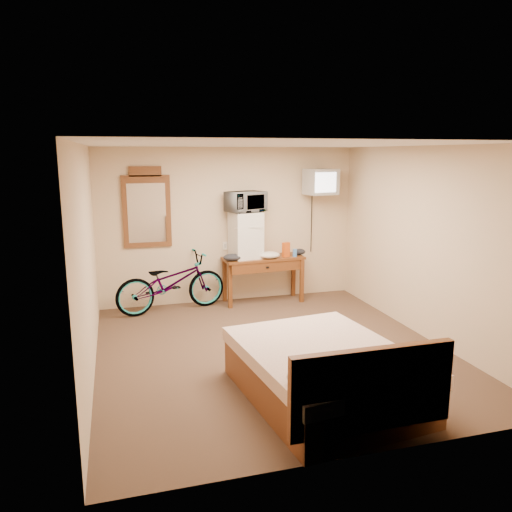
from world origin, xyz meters
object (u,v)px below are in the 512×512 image
(wall_mirror, at_px, (147,209))
(crt_television, at_px, (321,182))
(desk, at_px, (264,265))
(bed, at_px, (327,373))
(mini_fridge, at_px, (246,235))
(microwave, at_px, (246,202))
(blue_cup, at_px, (295,253))
(bicycle, at_px, (171,282))

(wall_mirror, bearing_deg, crt_television, -5.18)
(desk, xyz_separation_m, bed, (-0.38, -3.38, -0.33))
(wall_mirror, bearing_deg, mini_fridge, -7.75)
(desk, distance_m, bed, 3.42)
(crt_television, xyz_separation_m, wall_mirror, (-2.77, 0.25, -0.38))
(crt_television, bearing_deg, microwave, 177.97)
(crt_television, bearing_deg, mini_fridge, 177.97)
(mini_fridge, bearing_deg, blue_cup, -9.34)
(mini_fridge, height_order, microwave, microwave)
(bicycle, bearing_deg, mini_fridge, -96.27)
(microwave, bearing_deg, desk, -33.91)
(desk, distance_m, crt_television, 1.64)
(desk, distance_m, blue_cup, 0.55)
(mini_fridge, relative_size, wall_mirror, 0.60)
(mini_fridge, relative_size, bicycle, 0.43)
(wall_mirror, relative_size, bicycle, 0.72)
(blue_cup, height_order, crt_television, crt_television)
(blue_cup, distance_m, wall_mirror, 2.46)
(blue_cup, relative_size, bed, 0.06)
(mini_fridge, bearing_deg, microwave, 56.34)
(blue_cup, xyz_separation_m, wall_mirror, (-2.31, 0.34, 0.76))
(blue_cup, bearing_deg, desk, 172.61)
(mini_fridge, height_order, wall_mirror, wall_mirror)
(mini_fridge, xyz_separation_m, wall_mirror, (-1.52, 0.21, 0.45))
(mini_fridge, distance_m, bed, 3.54)
(microwave, xyz_separation_m, bed, (-0.09, -3.45, -1.35))
(mini_fridge, bearing_deg, bed, -91.53)
(blue_cup, distance_m, bed, 3.47)
(desk, height_order, wall_mirror, wall_mirror)
(crt_television, distance_m, wall_mirror, 2.81)
(desk, distance_m, bicycle, 1.51)
(mini_fridge, bearing_deg, bicycle, -174.54)
(desk, relative_size, bicycle, 0.77)
(microwave, bearing_deg, wall_mirror, 151.14)
(mini_fridge, bearing_deg, wall_mirror, 172.25)
(desk, bearing_deg, bed, -96.36)
(microwave, relative_size, blue_cup, 4.67)
(blue_cup, bearing_deg, wall_mirror, 171.70)
(blue_cup, bearing_deg, crt_television, 10.65)
(mini_fridge, xyz_separation_m, bicycle, (-1.22, -0.12, -0.67))
(microwave, distance_m, crt_television, 1.29)
(microwave, height_order, blue_cup, microwave)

